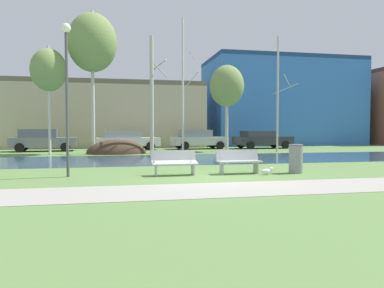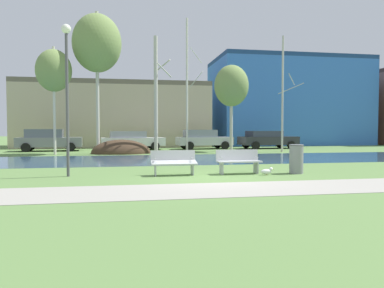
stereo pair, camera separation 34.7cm
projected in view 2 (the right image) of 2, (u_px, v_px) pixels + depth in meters
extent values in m
plane|color=#5B7F42|center=(175.00, 156.00, 21.81)|extent=(120.00, 120.00, 0.00)
cube|color=#9E998E|center=(232.00, 189.00, 9.79)|extent=(60.00, 2.33, 0.01)
cube|color=#33516B|center=(181.00, 159.00, 19.40)|extent=(80.00, 6.66, 0.01)
ellipsoid|color=#423021|center=(121.00, 153.00, 23.98)|extent=(3.90, 2.74, 1.82)
cube|color=#B2B5B7|center=(174.00, 163.00, 12.64)|extent=(1.61, 0.51, 0.14)
cube|color=#B2B5B7|center=(173.00, 156.00, 12.91)|extent=(1.60, 0.11, 0.40)
cube|color=#B2B5B7|center=(155.00, 169.00, 12.59)|extent=(0.05, 0.43, 0.45)
cube|color=#B2B5B7|center=(192.00, 169.00, 12.84)|extent=(0.05, 0.43, 0.45)
cylinder|color=#B2B5B7|center=(155.00, 159.00, 12.53)|extent=(0.05, 0.28, 0.04)
cylinder|color=#B2B5B7|center=(192.00, 158.00, 12.78)|extent=(0.05, 0.28, 0.04)
cube|color=#B2B5B7|center=(239.00, 162.00, 13.05)|extent=(1.61, 0.51, 0.05)
cube|color=#B2B5B7|center=(237.00, 155.00, 13.32)|extent=(1.60, 0.11, 0.40)
cube|color=#B2B5B7|center=(221.00, 168.00, 13.00)|extent=(0.05, 0.43, 0.45)
cube|color=#B2B5B7|center=(256.00, 167.00, 13.25)|extent=(0.05, 0.43, 0.45)
cylinder|color=#B2B5B7|center=(222.00, 158.00, 12.94)|extent=(0.05, 0.28, 0.04)
cylinder|color=#B2B5B7|center=(256.00, 157.00, 13.19)|extent=(0.05, 0.28, 0.04)
cylinder|color=gray|center=(296.00, 159.00, 13.23)|extent=(0.50, 0.50, 1.06)
torus|color=#494A4C|center=(296.00, 145.00, 13.21)|extent=(0.53, 0.53, 0.04)
ellipsoid|color=white|center=(266.00, 172.00, 12.80)|extent=(0.40, 0.18, 0.18)
sphere|color=white|center=(271.00, 169.00, 12.83)|extent=(0.13, 0.13, 0.13)
cone|color=gold|center=(273.00, 169.00, 12.84)|extent=(0.07, 0.04, 0.04)
cylinder|color=gold|center=(267.00, 174.00, 12.77)|extent=(0.01, 0.01, 0.10)
cylinder|color=gold|center=(266.00, 173.00, 12.84)|extent=(0.01, 0.01, 0.10)
cylinder|color=#4C4C51|center=(67.00, 105.00, 12.32)|extent=(0.10, 0.10, 4.86)
sphere|color=white|center=(66.00, 29.00, 12.21)|extent=(0.32, 0.32, 0.32)
cylinder|color=beige|center=(54.00, 101.00, 22.43)|extent=(0.16, 0.16, 6.70)
ellipsoid|color=olive|center=(54.00, 71.00, 22.35)|extent=(2.17, 2.17, 2.60)
cylinder|color=beige|center=(97.00, 83.00, 23.50)|extent=(0.22, 0.22, 9.19)
ellipsoid|color=olive|center=(97.00, 43.00, 23.39)|extent=(3.13, 3.13, 3.76)
cylinder|color=#BCB7A8|center=(156.00, 95.00, 23.62)|extent=(0.25, 0.25, 7.65)
cylinder|color=#BCB7A8|center=(164.00, 65.00, 24.01)|extent=(0.81, 1.12, 0.59)
cylinder|color=#BCB7A8|center=(164.00, 70.00, 23.11)|extent=(1.04, 1.02, 0.77)
cylinder|color=beige|center=(187.00, 86.00, 24.28)|extent=(0.14, 0.14, 9.01)
cylinder|color=beige|center=(196.00, 80.00, 24.84)|extent=(0.80, 1.14, 1.07)
cylinder|color=beige|center=(196.00, 55.00, 23.76)|extent=(0.96, 0.94, 0.82)
cylinder|color=#BCB7A8|center=(231.00, 109.00, 25.77)|extent=(0.22, 0.22, 6.01)
ellipsoid|color=olive|center=(231.00, 86.00, 25.70)|extent=(2.44, 2.44, 2.93)
cylinder|color=#BCB7A8|center=(283.00, 94.00, 25.27)|extent=(0.14, 0.14, 8.08)
cylinder|color=#BCB7A8|center=(291.00, 89.00, 25.99)|extent=(1.20, 1.72, 0.66)
cylinder|color=#BCB7A8|center=(292.00, 79.00, 24.85)|extent=(0.86, 0.83, 0.71)
cube|color=slate|center=(50.00, 142.00, 26.41)|extent=(4.64, 2.27, 0.68)
cube|color=slate|center=(45.00, 133.00, 26.28)|extent=(2.65, 1.86, 0.60)
cylinder|color=black|center=(72.00, 146.00, 27.71)|extent=(0.66, 0.28, 0.64)
cylinder|color=black|center=(71.00, 147.00, 25.91)|extent=(0.66, 0.28, 0.64)
cylinder|color=black|center=(30.00, 146.00, 26.93)|extent=(0.66, 0.28, 0.64)
cylinder|color=black|center=(26.00, 148.00, 25.13)|extent=(0.66, 0.28, 0.64)
cube|color=silver|center=(133.00, 142.00, 27.83)|extent=(4.92, 2.17, 0.62)
cube|color=#949AAC|center=(128.00, 134.00, 27.71)|extent=(2.80, 1.77, 0.50)
cylinder|color=black|center=(152.00, 145.00, 29.10)|extent=(0.66, 0.28, 0.64)
cylinder|color=black|center=(155.00, 146.00, 27.42)|extent=(0.66, 0.28, 0.64)
cylinder|color=black|center=(112.00, 145.00, 28.27)|extent=(0.66, 0.28, 0.64)
cylinder|color=black|center=(113.00, 147.00, 26.59)|extent=(0.66, 0.28, 0.64)
cube|color=#B2B5BC|center=(204.00, 141.00, 29.09)|extent=(4.53, 2.19, 0.64)
cube|color=gray|center=(200.00, 133.00, 28.97)|extent=(2.59, 1.80, 0.58)
cylinder|color=black|center=(218.00, 144.00, 30.35)|extent=(0.66, 0.28, 0.64)
cylinder|color=black|center=(225.00, 145.00, 28.62)|extent=(0.66, 0.28, 0.64)
cylinder|color=black|center=(184.00, 145.00, 29.59)|extent=(0.66, 0.28, 0.64)
cylinder|color=black|center=(190.00, 146.00, 27.86)|extent=(0.66, 0.28, 0.64)
cube|color=#282B30|center=(268.00, 141.00, 29.73)|extent=(4.88, 2.31, 0.67)
cube|color=#2F3648|center=(264.00, 134.00, 29.61)|extent=(2.79, 1.89, 0.46)
cylinder|color=black|center=(280.00, 144.00, 31.06)|extent=(0.66, 0.28, 0.64)
cylinder|color=black|center=(291.00, 145.00, 29.25)|extent=(0.66, 0.28, 0.64)
cylinder|color=black|center=(246.00, 144.00, 30.24)|extent=(0.66, 0.28, 0.64)
cylinder|color=black|center=(256.00, 145.00, 28.43)|extent=(0.66, 0.28, 0.64)
cube|color=#BCAD8E|center=(116.00, 117.00, 33.66)|extent=(16.69, 7.28, 5.36)
cube|color=#675F4E|center=(116.00, 86.00, 33.54)|extent=(16.69, 7.28, 0.40)
cube|color=#3870C6|center=(287.00, 104.00, 37.91)|extent=(15.27, 8.17, 8.39)
cube|color=navy|center=(287.00, 62.00, 37.73)|extent=(15.27, 8.17, 0.40)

